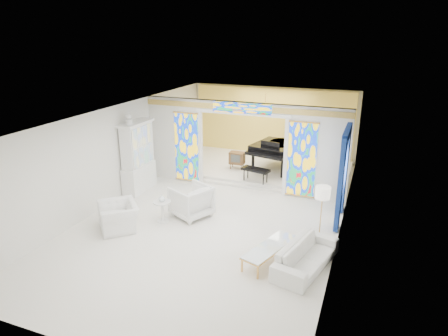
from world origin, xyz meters
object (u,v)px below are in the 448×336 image
at_px(grand_piano, 282,148).
at_px(china_cabinet, 138,157).
at_px(sofa, 306,256).
at_px(coffee_table, 270,247).
at_px(tv_console, 237,158).
at_px(armchair_left, 119,216).
at_px(armchair_right, 191,201).

bearing_deg(grand_piano, china_cabinet, -127.81).
relative_size(china_cabinet, grand_piano, 0.87).
relative_size(sofa, coffee_table, 1.16).
distance_m(grand_piano, tv_console, 1.74).
distance_m(sofa, coffee_table, 0.86).
xyz_separation_m(china_cabinet, armchair_left, (1.01, -2.64, -0.81)).
distance_m(sofa, tv_console, 6.64).
bearing_deg(sofa, armchair_left, 103.00).
bearing_deg(tv_console, sofa, -58.86).
distance_m(armchair_right, sofa, 3.94).
xyz_separation_m(armchair_left, armchair_right, (1.51, 1.43, 0.11)).
relative_size(armchair_left, sofa, 0.54).
bearing_deg(armchair_left, grand_piano, 108.85).
distance_m(armchair_left, grand_piano, 6.84).
distance_m(coffee_table, tv_console, 6.23).
bearing_deg(grand_piano, armchair_right, -96.45).
height_order(armchair_left, tv_console, tv_console).
relative_size(china_cabinet, sofa, 1.32).
bearing_deg(china_cabinet, tv_console, 48.12).
height_order(sofa, coffee_table, sofa).
bearing_deg(coffee_table, china_cabinet, 152.71).
height_order(armchair_left, sofa, armchair_left).
xyz_separation_m(china_cabinet, coffee_table, (5.31, -2.74, -0.82)).
height_order(china_cabinet, armchair_right, china_cabinet).
bearing_deg(armchair_right, china_cabinet, -89.52).
height_order(armchair_right, tv_console, armchair_right).
bearing_deg(sofa, tv_console, 47.11).
xyz_separation_m(coffee_table, tv_console, (-2.78, 5.57, 0.25)).
distance_m(china_cabinet, tv_console, 3.84).
height_order(armchair_right, sofa, armchair_right).
distance_m(armchair_left, sofa, 5.15).
bearing_deg(coffee_table, sofa, 0.95).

